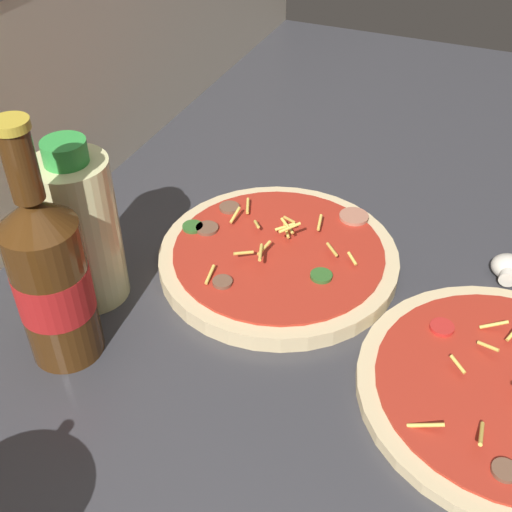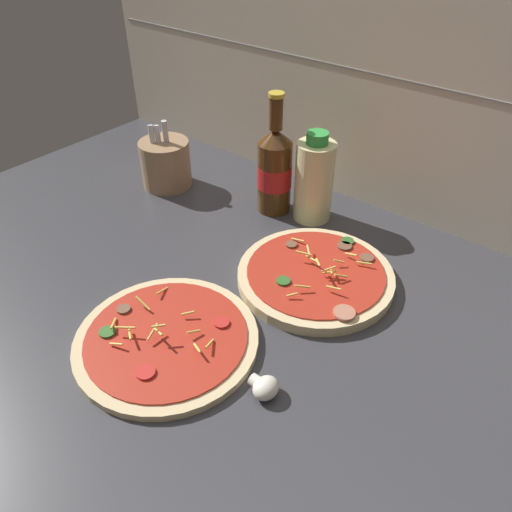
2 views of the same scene
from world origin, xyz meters
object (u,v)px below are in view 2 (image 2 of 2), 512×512
at_px(pizza_near, 167,339).
at_px(beer_bottle, 275,169).
at_px(utensil_crock, 166,163).
at_px(pizza_far, 316,276).
at_px(mushroom_left, 265,387).
at_px(oil_bottle, 314,180).

xyz_separation_m(pizza_near, beer_bottle, (-0.11, 0.41, 0.09)).
bearing_deg(utensil_crock, beer_bottle, 15.59).
xyz_separation_m(pizza_far, mushroom_left, (0.08, -0.25, 0.00)).
distance_m(mushroom_left, utensil_crock, 0.63).
distance_m(pizza_near, oil_bottle, 0.45).
bearing_deg(pizza_far, utensil_crock, 170.83).
bearing_deg(oil_bottle, beer_bottle, -162.86).
distance_m(oil_bottle, mushroom_left, 0.47).
distance_m(pizza_far, utensil_crock, 0.47).
xyz_separation_m(pizza_far, utensil_crock, (-0.46, 0.07, 0.04)).
bearing_deg(utensil_crock, oil_bottle, 15.97).
distance_m(pizza_far, beer_bottle, 0.26).
bearing_deg(beer_bottle, pizza_near, -75.19).
relative_size(beer_bottle, mushroom_left, 5.93).
xyz_separation_m(beer_bottle, oil_bottle, (0.08, 0.02, -0.01)).
relative_size(pizza_near, oil_bottle, 1.50).
height_order(beer_bottle, utensil_crock, beer_bottle).
bearing_deg(pizza_near, utensil_crock, 136.83).
distance_m(pizza_near, pizza_far, 0.28).
relative_size(beer_bottle, utensil_crock, 1.61).
height_order(pizza_near, pizza_far, pizza_far).
height_order(pizza_near, beer_bottle, beer_bottle).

